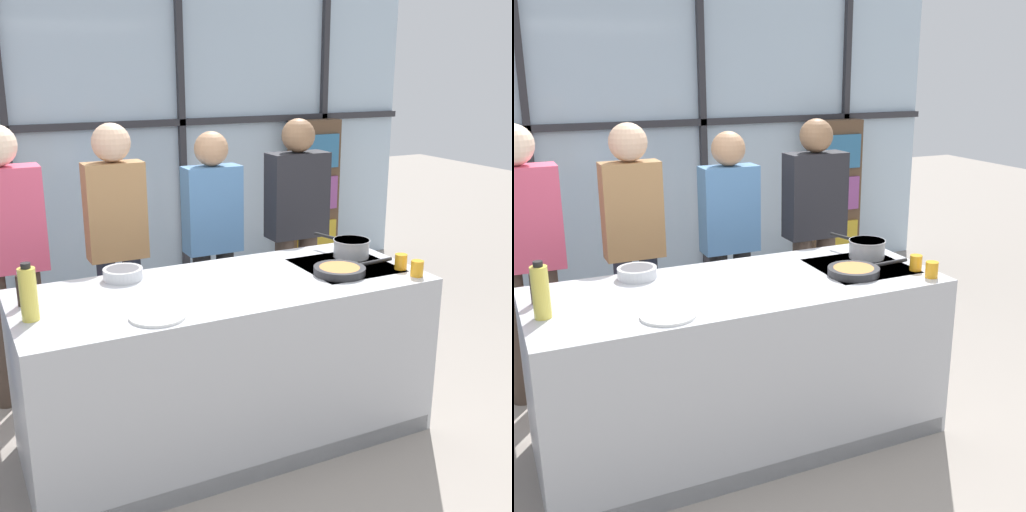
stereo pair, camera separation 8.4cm
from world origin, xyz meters
TOP-DOWN VIEW (x-y plane):
  - ground_plane at (0.00, 0.00)m, footprint 18.00×18.00m
  - back_window_wall at (0.00, 2.78)m, footprint 6.40×0.10m
  - bookshelf at (2.13, 2.59)m, footprint 0.53×0.19m
  - demo_island at (0.00, -0.00)m, footprint 2.20×0.88m
  - spectator_far_left at (-0.99, 0.97)m, footprint 0.45×0.24m
  - spectator_center_left at (-0.33, 0.97)m, footprint 0.37×0.24m
  - spectator_center_right at (0.33, 0.97)m, footprint 0.39×0.23m
  - spectator_far_right at (0.99, 0.97)m, footprint 0.44×0.24m
  - frying_pan at (0.64, -0.12)m, footprint 0.52×0.29m
  - saucepan at (0.88, 0.13)m, footprint 0.22×0.40m
  - white_plate at (-0.47, -0.29)m, footprint 0.26×0.26m
  - mixing_bowl at (-0.47, 0.33)m, footprint 0.21×0.21m
  - oil_bottle at (-1.00, -0.06)m, footprint 0.08×0.08m
  - pepper_grinder at (-1.01, 0.15)m, footprint 0.05×0.05m
  - juice_glass_near at (1.00, -0.34)m, footprint 0.07×0.07m
  - juice_glass_far at (1.00, -0.20)m, footprint 0.07×0.07m

SIDE VIEW (x-z plane):
  - ground_plane at x=0.00m, z-range 0.00..0.00m
  - demo_island at x=0.00m, z-range 0.00..0.93m
  - bookshelf at x=2.13m, z-range 0.00..1.52m
  - white_plate at x=-0.47m, z-range 0.93..0.94m
  - spectator_center_right at x=0.33m, z-range 0.13..1.76m
  - frying_pan at x=0.64m, z-range 0.93..0.98m
  - spectator_far_right at x=0.99m, z-range 0.12..1.81m
  - mixing_bowl at x=-0.47m, z-range 0.93..1.00m
  - juice_glass_near at x=1.00m, z-range 0.93..1.02m
  - juice_glass_far at x=1.00m, z-range 0.93..1.02m
  - spectator_far_left at x=-0.99m, z-range 0.12..1.85m
  - saucepan at x=0.88m, z-range 0.93..1.04m
  - spectator_center_left at x=-0.33m, z-range 0.15..1.87m
  - pepper_grinder at x=-1.01m, z-range 0.92..1.10m
  - oil_bottle at x=-1.00m, z-range 0.92..1.20m
  - back_window_wall at x=0.00m, z-range 0.00..2.80m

